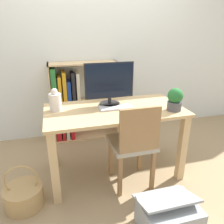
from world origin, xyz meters
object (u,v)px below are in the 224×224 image
Objects in this scene: bookshelf at (72,103)px; potted_plant at (175,99)px; vase at (55,101)px; monitor at (109,83)px; basket at (24,196)px; storage_box at (168,216)px; keyboard at (116,107)px; chair at (134,143)px.

potted_plant is at bearing -51.63° from bookshelf.
monitor is at bearing 4.00° from vase.
bookshelf is (-0.32, 0.77, -0.43)m from monitor.
basket is at bearing -155.50° from monitor.
basket is at bearing 153.08° from storage_box.
keyboard is at bearing -75.61° from monitor.
vase reaches higher than potted_plant.
monitor is at bearing 104.14° from chair.
basket is (-0.34, -0.36, -0.72)m from vase.
chair is at bearing -28.78° from vase.
potted_plant reaches higher than chair.
monitor is 0.57× the size of chair.
bookshelf is 1.85m from storage_box.
basket is at bearing -163.26° from keyboard.
monitor is at bearing 102.26° from storage_box.
keyboard is 0.39m from chair.
vase reaches higher than keyboard.
vase is 0.25× the size of chair.
chair is at bearing -0.01° from basket.
vase is 1.13m from potted_plant.
keyboard is at bearing -8.88° from vase.
basket is at bearing -115.61° from bookshelf.
basket is 1.22m from storage_box.
keyboard reaches higher than storage_box.
vase is at bearing 165.20° from potted_plant.
potted_plant is at bearing -14.80° from vase.
keyboard is 1.53× the size of potted_plant.
chair is (0.09, -0.27, -0.26)m from keyboard.
keyboard is 1.04m from storage_box.
monitor is 0.64m from chair.
potted_plant is 1.61m from basket.
bookshelf reaches higher than potted_plant.
keyboard reaches higher than basket.
keyboard is at bearing 159.05° from potted_plant.
keyboard is 0.80× the size of basket.
vase is 0.53× the size of basket.
potted_plant is at bearing -30.55° from monitor.
chair is 2.00× the size of storage_box.
basket reaches higher than storage_box.
potted_plant is 0.56m from chair.
monitor is 0.94m from bookshelf.
potted_plant is 0.21× the size of bookshelf.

